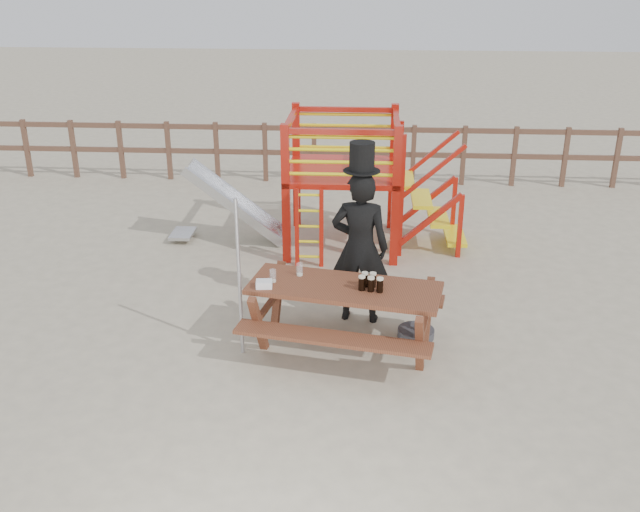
# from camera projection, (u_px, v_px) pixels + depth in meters

# --- Properties ---
(ground) EXTENTS (60.00, 60.00, 0.00)m
(ground) POSITION_uv_depth(u_px,v_px,m) (313.00, 358.00, 8.19)
(ground) COLOR #B7AB8E
(ground) RESTS_ON ground
(back_fence) EXTENTS (15.09, 0.09, 1.20)m
(back_fence) POSITION_uv_depth(u_px,v_px,m) (339.00, 147.00, 14.35)
(back_fence) COLOR brown
(back_fence) RESTS_ON ground
(playground_fort) EXTENTS (4.71, 1.84, 2.10)m
(playground_fort) POSITION_uv_depth(u_px,v_px,m) (338.00, 179.00, 11.07)
(playground_fort) COLOR #AE170B
(playground_fort) RESTS_ON ground
(picnic_table) EXTENTS (2.40, 1.87, 0.84)m
(picnic_table) POSITION_uv_depth(u_px,v_px,m) (344.00, 310.00, 8.15)
(picnic_table) COLOR brown
(picnic_table) RESTS_ON ground
(man_with_hat) EXTENTS (0.76, 0.54, 2.29)m
(man_with_hat) POSITION_uv_depth(u_px,v_px,m) (360.00, 244.00, 8.70)
(man_with_hat) COLOR black
(man_with_hat) RESTS_ON ground
(metal_pole) EXTENTS (0.04, 0.04, 1.88)m
(metal_pole) POSITION_uv_depth(u_px,v_px,m) (239.00, 279.00, 7.95)
(metal_pole) COLOR #B2B2B7
(metal_pole) RESTS_ON ground
(parasol_base) EXTENTS (0.44, 0.44, 0.19)m
(parasol_base) POSITION_uv_depth(u_px,v_px,m) (416.00, 333.00, 8.63)
(parasol_base) COLOR #37373C
(parasol_base) RESTS_ON ground
(paper_bag) EXTENTS (0.19, 0.16, 0.08)m
(paper_bag) POSITION_uv_depth(u_px,v_px,m) (264.00, 284.00, 7.98)
(paper_bag) COLOR white
(paper_bag) RESTS_ON picnic_table
(stout_pints) EXTENTS (0.28, 0.21, 0.17)m
(stout_pints) POSITION_uv_depth(u_px,v_px,m) (370.00, 282.00, 7.91)
(stout_pints) COLOR black
(stout_pints) RESTS_ON picnic_table
(empty_glasses) EXTENTS (0.36, 0.27, 0.15)m
(empty_glasses) POSITION_uv_depth(u_px,v_px,m) (286.00, 273.00, 8.18)
(empty_glasses) COLOR silver
(empty_glasses) RESTS_ON picnic_table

